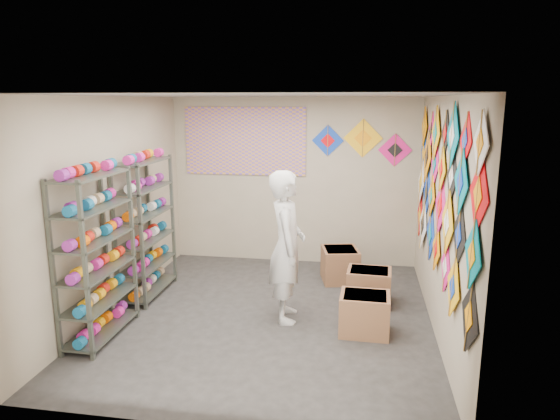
% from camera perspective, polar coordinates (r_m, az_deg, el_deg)
% --- Properties ---
extents(ground, '(4.50, 4.50, 0.00)m').
position_cam_1_polar(ground, '(6.42, -1.35, -11.96)').
color(ground, '#292624').
extents(room_walls, '(4.50, 4.50, 4.50)m').
position_cam_1_polar(room_walls, '(5.93, -1.43, 2.68)').
color(room_walls, tan).
rests_on(room_walls, ground).
extents(shelf_rack_front, '(0.40, 1.10, 1.90)m').
position_cam_1_polar(shelf_rack_front, '(5.92, -20.24, -5.03)').
color(shelf_rack_front, '#4C5147').
rests_on(shelf_rack_front, ground).
extents(shelf_rack_back, '(0.40, 1.10, 1.90)m').
position_cam_1_polar(shelf_rack_back, '(7.04, -15.09, -1.99)').
color(shelf_rack_back, '#4C5147').
rests_on(shelf_rack_back, ground).
extents(string_spools, '(0.12, 2.36, 0.12)m').
position_cam_1_polar(string_spools, '(6.45, -17.49, -2.57)').
color(string_spools, '#E22397').
rests_on(string_spools, ground).
extents(kite_wall_display, '(0.06, 4.27, 2.04)m').
position_cam_1_polar(kite_wall_display, '(5.98, 17.72, 2.01)').
color(kite_wall_display, black).
rests_on(kite_wall_display, room_walls).
extents(back_wall_kites, '(1.56, 0.02, 0.75)m').
position_cam_1_polar(back_wall_kites, '(8.01, 9.42, 7.62)').
color(back_wall_kites, '#113BBB').
rests_on(back_wall_kites, room_walls).
extents(poster, '(2.00, 0.01, 1.10)m').
position_cam_1_polar(poster, '(8.22, -4.04, 7.84)').
color(poster, '#744FAB').
rests_on(poster, room_walls).
extents(shopkeeper, '(0.82, 0.66, 1.85)m').
position_cam_1_polar(shopkeeper, '(6.03, 0.78, -4.19)').
color(shopkeeper, beige).
rests_on(shopkeeper, ground).
extents(carton_a, '(0.58, 0.49, 0.47)m').
position_cam_1_polar(carton_a, '(5.97, 9.63, -11.61)').
color(carton_a, '#8E5F3E').
rests_on(carton_a, ground).
extents(carton_b, '(0.59, 0.50, 0.47)m').
position_cam_1_polar(carton_b, '(6.80, 10.11, -8.61)').
color(carton_b, '#8E5F3E').
rests_on(carton_b, ground).
extents(carton_c, '(0.62, 0.66, 0.49)m').
position_cam_1_polar(carton_c, '(7.55, 6.87, -6.23)').
color(carton_c, '#8E5F3E').
rests_on(carton_c, ground).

